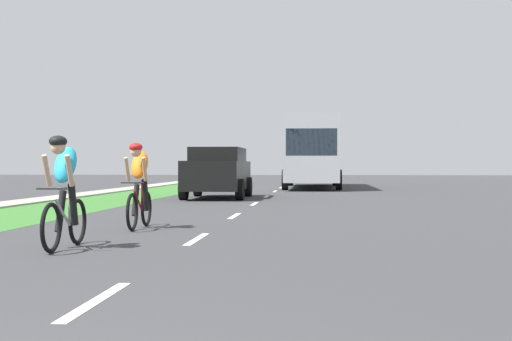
{
  "coord_description": "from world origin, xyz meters",
  "views": [
    {
      "loc": [
        1.91,
        -2.32,
        1.18
      ],
      "look_at": [
        -0.33,
        23.22,
        0.97
      ],
      "focal_mm": 49.61,
      "sensor_mm": 36.0,
      "label": 1
    }
  ],
  "objects_px": {
    "cyclist_trailing": "(139,185)",
    "suv_black": "(218,171)",
    "cyclist_lead": "(64,191)",
    "bus_silver": "(312,149)"
  },
  "relations": [
    {
      "from": "cyclist_lead",
      "to": "suv_black",
      "type": "height_order",
      "value": "suv_black"
    },
    {
      "from": "cyclist_lead",
      "to": "bus_silver",
      "type": "distance_m",
      "value": 27.42
    },
    {
      "from": "suv_black",
      "to": "cyclist_trailing",
      "type": "bearing_deg",
      "value": -88.82
    },
    {
      "from": "bus_silver",
      "to": "suv_black",
      "type": "bearing_deg",
      "value": -105.2
    },
    {
      "from": "cyclist_trailing",
      "to": "suv_black",
      "type": "bearing_deg",
      "value": 91.18
    },
    {
      "from": "suv_black",
      "to": "bus_silver",
      "type": "xyz_separation_m",
      "value": [
        3.26,
        11.99,
        1.03
      ]
    },
    {
      "from": "cyclist_trailing",
      "to": "suv_black",
      "type": "relative_size",
      "value": 0.37
    },
    {
      "from": "cyclist_lead",
      "to": "suv_black",
      "type": "distance_m",
      "value": 15.21
    },
    {
      "from": "cyclist_lead",
      "to": "cyclist_trailing",
      "type": "xyz_separation_m",
      "value": [
        0.25,
        3.19,
        0.0
      ]
    },
    {
      "from": "cyclist_lead",
      "to": "bus_silver",
      "type": "relative_size",
      "value": 0.15
    }
  ]
}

